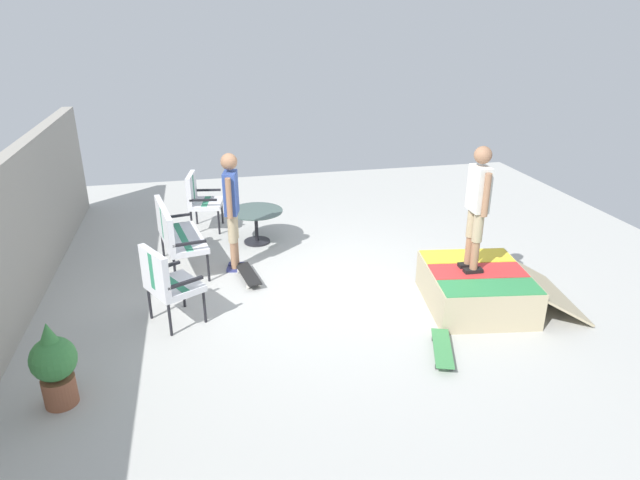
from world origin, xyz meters
The scene contains 12 objects.
ground_plane centered at (0.00, 0.00, -0.05)m, with size 12.00×12.00×0.10m, color #B2B2AD.
back_wall_cinderblock centered at (0.00, 4.00, 0.99)m, with size 9.00×0.20×1.98m.
skate_ramp centered at (-0.92, -1.81, 0.25)m, with size 1.67×2.11×0.51m.
patio_bench centered at (1.07, 2.10, 0.62)m, with size 1.33×0.77×1.02m.
patio_chair_near_house centered at (2.73, 1.71, 0.61)m, with size 0.70×0.64×1.02m.
patio_chair_by_wall centered at (-0.53, 2.17, 0.61)m, with size 0.81×0.78×1.02m.
patio_table centered at (1.89, 0.81, 0.40)m, with size 0.90×0.90×0.57m.
person_watching centered at (0.91, 1.25, 1.06)m, with size 0.47×0.29×1.79m.
person_skater centered at (-0.87, -1.68, 1.45)m, with size 0.48×0.25×1.63m.
skateboard_by_bench centered at (0.49, 1.09, 0.08)m, with size 0.82×0.33×0.10m.
skateboard_spare centered at (-1.91, -0.87, 0.08)m, with size 0.82×0.45×0.10m.
potted_plant centered at (-1.88, 3.18, 0.47)m, with size 0.44×0.44×0.92m.
Camera 1 is at (-6.83, 1.63, 3.61)m, focal length 31.09 mm.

